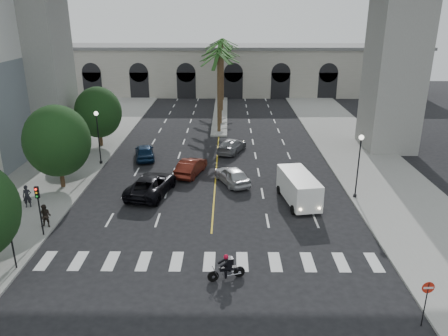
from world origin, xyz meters
TOP-DOWN VIEW (x-y plane):
  - ground at (0.00, 0.00)m, footprint 140.00×140.00m
  - sidewalk_left at (-15.00, 15.00)m, footprint 8.00×100.00m
  - sidewalk_right at (15.00, 15.00)m, footprint 8.00×100.00m
  - median at (0.00, 38.00)m, footprint 2.00×24.00m
  - pier_building at (0.00, 55.00)m, footprint 71.00×10.50m
  - palm_a at (0.00, 28.00)m, footprint 3.20×3.20m
  - palm_b at (0.10, 32.00)m, footprint 3.20×3.20m
  - palm_c at (-0.20, 36.00)m, footprint 3.20×3.20m
  - palm_d at (0.15, 40.00)m, footprint 3.20×3.20m
  - palm_e at (-0.10, 44.00)m, footprint 3.20×3.20m
  - palm_f at (0.20, 48.00)m, footprint 3.20×3.20m
  - street_tree_mid at (-13.00, 10.00)m, footprint 5.44×5.44m
  - street_tree_far at (-13.00, 22.00)m, footprint 5.04×5.04m
  - lamp_post_left_far at (-11.40, 16.00)m, footprint 0.40×0.40m
  - lamp_post_right at (11.40, 8.00)m, footprint 0.40×0.40m
  - traffic_signal_near at (-11.30, -2.50)m, footprint 0.25×0.18m
  - traffic_signal_far at (-11.30, 1.50)m, footprint 0.25×0.18m
  - motorcycle_rider at (1.11, -3.29)m, footprint 2.14×0.84m
  - car_a at (1.50, 11.16)m, footprint 3.57×4.91m
  - car_b at (-2.29, 13.32)m, footprint 2.85×4.95m
  - car_c at (-5.20, 8.79)m, footprint 4.01×6.55m
  - car_d at (1.50, 20.20)m, footprint 3.60×5.33m
  - car_e at (-7.38, 17.78)m, footprint 2.79×4.86m
  - cargo_van at (6.67, 7.11)m, footprint 2.93×5.74m
  - pedestrian_a at (-14.19, 5.86)m, footprint 0.74×0.59m
  - pedestrian_b at (-11.50, 2.59)m, footprint 0.85×0.68m
  - do_not_enter_sign at (10.50, -7.14)m, footprint 0.61×0.07m

SIDE VIEW (x-z plane):
  - ground at x=0.00m, z-range 0.00..0.00m
  - sidewalk_left at x=-15.00m, z-range 0.00..0.15m
  - sidewalk_right at x=15.00m, z-range 0.00..0.15m
  - median at x=0.00m, z-range 0.00..0.20m
  - car_d at x=1.50m, z-range 0.00..1.43m
  - motorcycle_rider at x=1.11m, z-range -0.08..1.51m
  - car_b at x=-2.29m, z-range 0.00..1.54m
  - car_a at x=1.50m, z-range 0.00..1.55m
  - car_e at x=-7.38m, z-range 0.00..1.56m
  - car_c at x=-5.20m, z-range 0.00..1.69m
  - pedestrian_b at x=-11.50m, z-range 0.15..1.83m
  - pedestrian_a at x=-14.19m, z-range 0.15..1.91m
  - cargo_van at x=6.67m, z-range 0.13..2.47m
  - do_not_enter_sign at x=10.50m, z-range 0.57..3.07m
  - traffic_signal_near at x=-11.30m, z-range 0.69..4.34m
  - traffic_signal_far at x=-11.30m, z-range 0.69..4.34m
  - lamp_post_left_far at x=-11.40m, z-range 0.55..5.90m
  - lamp_post_right at x=11.40m, z-range 0.55..5.90m
  - street_tree_far at x=-13.00m, z-range 0.56..7.24m
  - street_tree_mid at x=-13.00m, z-range 0.61..7.81m
  - pier_building at x=0.00m, z-range 0.02..8.52m
  - palm_c at x=-0.20m, z-range 3.86..13.96m
  - palm_a at x=0.00m, z-range 3.95..14.25m
  - palm_e at x=-0.10m, z-range 3.99..14.39m
  - palm_b at x=0.10m, z-range 4.07..14.67m
  - palm_f at x=0.20m, z-range 4.11..14.81m
  - palm_d at x=0.15m, z-range 4.20..15.10m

